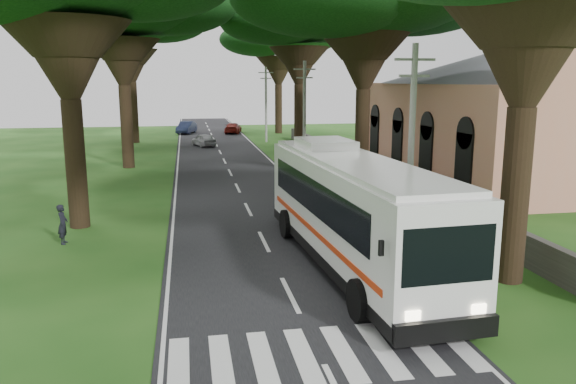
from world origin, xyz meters
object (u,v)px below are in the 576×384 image
at_px(distant_car_a, 204,140).
at_px(distant_car_c, 233,128).
at_px(pole_near, 411,145).
at_px(church, 493,106).
at_px(pole_mid, 304,114).
at_px(pole_far, 266,103).
at_px(pedestrian, 63,224).
at_px(distant_car_b, 187,127).
at_px(coach_bus, 352,209).

xyz_separation_m(distant_car_a, distant_car_c, (4.10, 13.60, 0.01)).
bearing_deg(pole_near, church, 51.50).
distance_m(pole_near, pole_mid, 20.00).
relative_size(pole_far, pedestrian, 4.84).
xyz_separation_m(pole_near, pole_far, (0.00, 40.00, 0.00)).
distance_m(distant_car_b, pedestrian, 48.51).
bearing_deg(church, coach_bus, -131.48).
bearing_deg(pole_near, distant_car_c, 93.08).
relative_size(pole_near, distant_car_a, 2.13).
bearing_deg(coach_bus, pole_near, 26.48).
height_order(pole_near, pole_far, same).
xyz_separation_m(pole_mid, pole_far, (0.00, 20.00, 0.00)).
bearing_deg(church, pole_near, -128.50).
bearing_deg(pedestrian, distant_car_b, -5.43).
distance_m(pole_mid, coach_bus, 21.89).
height_order(pole_far, coach_bus, pole_far).
height_order(distant_car_b, pedestrian, pedestrian).
bearing_deg(distant_car_c, pole_near, 104.64).
bearing_deg(distant_car_a, pole_mid, 92.32).
distance_m(pole_mid, distant_car_b, 32.81).
xyz_separation_m(coach_bus, distant_car_c, (0.08, 52.26, -1.45)).
distance_m(distant_car_a, distant_car_b, 14.55).
height_order(coach_bus, distant_car_b, coach_bus).
bearing_deg(coach_bus, church, 45.14).
bearing_deg(pole_mid, pedestrian, -129.25).
bearing_deg(pedestrian, church, -64.07).
xyz_separation_m(church, distant_car_c, (-15.09, 35.11, -4.23)).
xyz_separation_m(pole_far, pedestrian, (-13.67, -36.73, -3.35)).
bearing_deg(church, distant_car_c, 113.26).
xyz_separation_m(pole_mid, coach_bus, (-2.80, -21.61, -2.05)).
bearing_deg(distant_car_a, pole_far, -176.10).
height_order(church, distant_car_c, church).
relative_size(pole_mid, coach_bus, 0.59).
relative_size(distant_car_a, distant_car_c, 0.84).
xyz_separation_m(distant_car_b, distant_car_c, (5.78, -0.85, -0.10)).
relative_size(church, pole_far, 3.00).
relative_size(pole_mid, pole_far, 1.00).
bearing_deg(distant_car_c, pole_mid, 106.64).
xyz_separation_m(church, pedestrian, (-26.03, -12.28, -4.08)).
relative_size(coach_bus, distant_car_c, 3.03).
height_order(pole_mid, distant_car_b, pole_mid).
bearing_deg(distant_car_a, distant_car_b, -102.88).
distance_m(pole_far, pedestrian, 39.33).
bearing_deg(distant_car_b, church, -44.39).
distance_m(church, distant_car_a, 29.13).
xyz_separation_m(church, pole_mid, (-12.36, 4.45, -0.73)).
distance_m(pole_mid, distant_car_c, 30.97).
bearing_deg(church, distant_car_b, 120.12).
relative_size(pole_mid, distant_car_a, 2.13).
distance_m(pole_mid, distant_car_a, 18.69).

